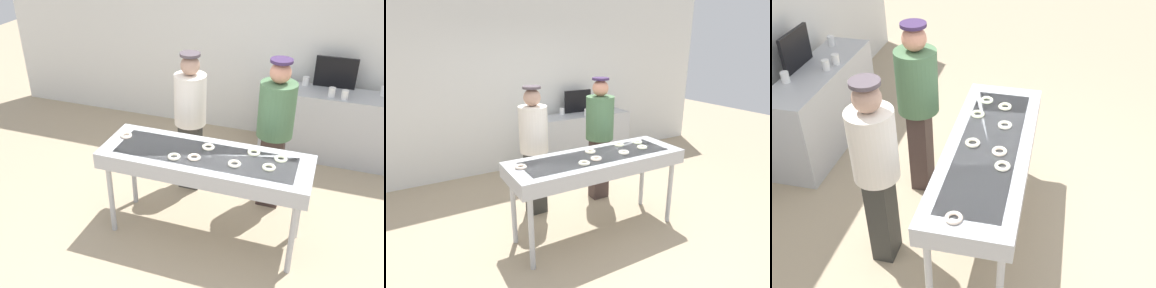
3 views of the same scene
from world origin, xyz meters
TOP-DOWN VIEW (x-y plane):
  - ground_plane at (0.00, 0.00)m, footprint 16.00×16.00m
  - fryer_conveyor at (0.00, 0.00)m, footprint 2.02×0.68m
  - sugar_donut_0 at (-0.25, -0.15)m, footprint 0.14×0.14m
  - sugar_donut_1 at (0.61, -0.04)m, footprint 0.15×0.15m
  - sugar_donut_2 at (0.43, 0.17)m, footprint 0.16×0.16m
  - sugar_donut_3 at (-0.01, 0.13)m, footprint 0.15×0.15m
  - sugar_donut_4 at (-0.87, 0.08)m, footprint 0.15×0.15m
  - sugar_donut_5 at (-0.07, -0.10)m, footprint 0.17×0.17m
  - sugar_donut_6 at (0.69, 0.14)m, footprint 0.16×0.16m
  - sugar_donut_7 at (0.31, -0.09)m, footprint 0.15×0.15m
  - worker_baker at (-0.43, 0.79)m, footprint 0.36×0.36m
  - worker_assistant at (0.53, 0.75)m, footprint 0.38×0.38m
  - prep_counter at (1.04, 2.04)m, footprint 1.70×0.51m
  - paper_cup_0 at (0.69, 2.19)m, footprint 0.08×0.08m
  - paper_cup_1 at (1.64, 2.16)m, footprint 0.08×0.08m
  - paper_cup_2 at (1.19, 1.88)m, footprint 0.08×0.08m
  - paper_cup_3 at (1.03, 1.92)m, footprint 0.08×0.08m
  - menu_display at (1.04, 2.24)m, footprint 0.52×0.04m

SIDE VIEW (x-z plane):
  - ground_plane at x=0.00m, z-range 0.00..0.00m
  - prep_counter at x=1.04m, z-range 0.00..0.93m
  - fryer_conveyor at x=0.00m, z-range 0.39..1.35m
  - worker_baker at x=-0.43m, z-range 0.12..1.79m
  - sugar_donut_0 at x=-0.25m, z-range 0.96..0.99m
  - sugar_donut_1 at x=0.61m, z-range 0.96..0.99m
  - sugar_donut_2 at x=0.43m, z-range 0.96..0.99m
  - sugar_donut_3 at x=-0.01m, z-range 0.96..0.99m
  - sugar_donut_4 at x=-0.87m, z-range 0.96..0.99m
  - sugar_donut_5 at x=-0.07m, z-range 0.96..0.99m
  - sugar_donut_6 at x=0.69m, z-range 0.96..0.99m
  - sugar_donut_7 at x=0.31m, z-range 0.96..0.99m
  - paper_cup_0 at x=0.69m, z-range 0.93..1.04m
  - paper_cup_1 at x=1.64m, z-range 0.93..1.04m
  - paper_cup_2 at x=1.19m, z-range 0.93..1.04m
  - paper_cup_3 at x=1.03m, z-range 0.93..1.04m
  - worker_assistant at x=0.53m, z-range 0.15..1.86m
  - menu_display at x=1.04m, z-range 0.93..1.32m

